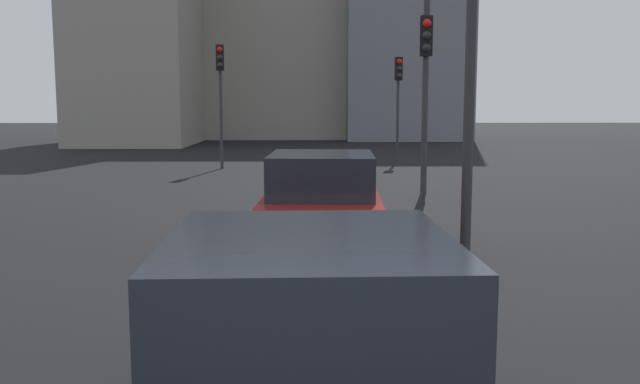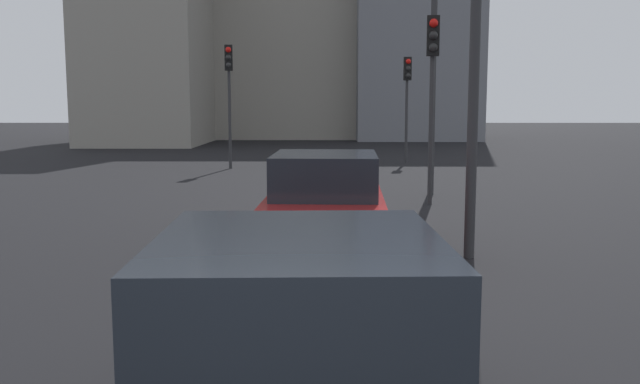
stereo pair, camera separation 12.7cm
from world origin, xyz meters
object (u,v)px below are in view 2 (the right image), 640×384
object	(u,v)px
car_red_lead	(325,205)
traffic_light_far_left	(407,87)
traffic_light_near_right	(229,81)
car_black_second	(299,370)
traffic_light_near_left	(432,70)
street_lamp_kerbside	(434,37)

from	to	relation	value
car_red_lead	traffic_light_far_left	size ratio (longest dim) A/B	1.07
car_red_lead	traffic_light_near_right	size ratio (longest dim) A/B	1.01
car_black_second	traffic_light_near_left	distance (m)	12.39
car_black_second	traffic_light_near_right	distance (m)	20.99
traffic_light_near_left	street_lamp_kerbside	world-z (taller)	street_lamp_kerbside
car_red_lead	traffic_light_far_left	bearing A→B (deg)	-9.08
traffic_light_near_left	car_red_lead	bearing A→B (deg)	-19.82
car_red_lead	traffic_light_near_left	distance (m)	6.21
car_red_lead	traffic_light_near_left	bearing A→B (deg)	-23.12
traffic_light_far_left	street_lamp_kerbside	world-z (taller)	street_lamp_kerbside
traffic_light_near_right	street_lamp_kerbside	distance (m)	9.32
street_lamp_kerbside	traffic_light_near_right	bearing A→B (deg)	41.40
car_black_second	traffic_light_near_left	bearing A→B (deg)	-14.27
traffic_light_near_right	traffic_light_far_left	size ratio (longest dim) A/B	1.06
car_red_lead	car_black_second	world-z (taller)	car_black_second
car_red_lead	street_lamp_kerbside	world-z (taller)	street_lamp_kerbside
car_black_second	traffic_light_near_left	world-z (taller)	traffic_light_near_left
car_black_second	traffic_light_far_left	size ratio (longest dim) A/B	1.00
traffic_light_near_left	traffic_light_far_left	bearing A→B (deg)	-178.56
traffic_light_near_right	car_black_second	bearing A→B (deg)	3.85
car_black_second	street_lamp_kerbside	bearing A→B (deg)	-13.87
car_red_lead	street_lamp_kerbside	bearing A→B (deg)	-19.37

